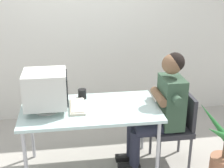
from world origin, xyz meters
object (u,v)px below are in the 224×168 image
(person_seated, at_px, (162,106))
(desk_mug, at_px, (82,94))
(crt_monitor, at_px, (46,89))
(desk, at_px, (90,113))
(office_chair, at_px, (176,124))
(keyboard, at_px, (77,106))

(person_seated, distance_m, desk_mug, 0.87)
(crt_monitor, relative_size, person_seated, 0.33)
(desk, bearing_deg, crt_monitor, -179.97)
(crt_monitor, distance_m, desk_mug, 0.48)
(office_chair, relative_size, desk_mug, 7.68)
(desk, height_order, crt_monitor, crt_monitor)
(office_chair, bearing_deg, keyboard, 179.23)
(office_chair, bearing_deg, desk_mug, 166.57)
(office_chair, bearing_deg, crt_monitor, -179.16)
(office_chair, xyz_separation_m, person_seated, (-0.18, 0.00, 0.23))
(office_chair, distance_m, person_seated, 0.29)
(keyboard, xyz_separation_m, desk_mug, (0.06, 0.23, 0.04))
(keyboard, xyz_separation_m, office_chair, (1.07, -0.01, -0.29))
(crt_monitor, relative_size, keyboard, 1.04)
(person_seated, bearing_deg, desk_mug, 163.85)
(crt_monitor, bearing_deg, office_chair, 0.84)
(keyboard, relative_size, desk_mug, 3.86)
(crt_monitor, relative_size, office_chair, 0.52)
(desk, xyz_separation_m, desk_mug, (-0.06, 0.26, 0.11))
(keyboard, height_order, office_chair, office_chair)
(desk, bearing_deg, office_chair, 1.21)
(desk, height_order, desk_mug, desk_mug)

